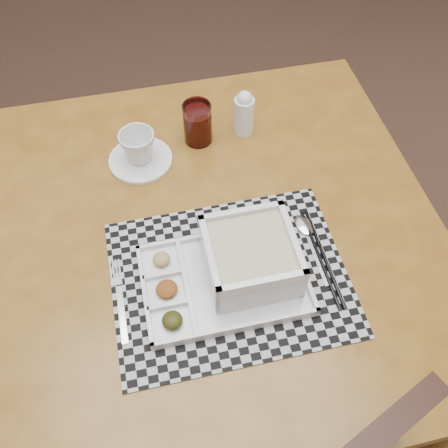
% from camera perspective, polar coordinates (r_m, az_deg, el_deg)
% --- Properties ---
extents(floor, '(5.00, 5.00, 0.00)m').
position_cam_1_polar(floor, '(2.18, -19.63, 2.12)').
color(floor, '#312118').
rests_on(floor, ground).
extents(dining_table, '(1.10, 1.10, 0.74)m').
position_cam_1_polar(dining_table, '(1.13, -1.56, -2.89)').
color(dining_table, '#5D3610').
rests_on(dining_table, ground).
extents(placemat, '(0.51, 0.42, 0.00)m').
position_cam_1_polar(placemat, '(1.00, 0.65, -6.16)').
color(placemat, '#96979D').
rests_on(placemat, dining_table).
extents(serving_tray, '(0.34, 0.26, 0.10)m').
position_cam_1_polar(serving_tray, '(0.97, 2.09, -4.61)').
color(serving_tray, silver).
rests_on(serving_tray, placemat).
extents(fork, '(0.04, 0.19, 0.00)m').
position_cam_1_polar(fork, '(1.00, -11.99, -8.29)').
color(fork, silver).
rests_on(fork, placemat).
extents(spoon, '(0.04, 0.18, 0.01)m').
position_cam_1_polar(spoon, '(1.07, 9.38, -0.73)').
color(spoon, silver).
rests_on(spoon, placemat).
extents(chopsticks, '(0.04, 0.24, 0.01)m').
position_cam_1_polar(chopsticks, '(1.04, 11.12, -3.76)').
color(chopsticks, black).
rests_on(chopsticks, placemat).
extents(saucer, '(0.15, 0.15, 0.01)m').
position_cam_1_polar(saucer, '(1.20, -9.50, 7.22)').
color(saucer, silver).
rests_on(saucer, dining_table).
extents(cup, '(0.10, 0.10, 0.08)m').
position_cam_1_polar(cup, '(1.17, -9.79, 8.68)').
color(cup, silver).
rests_on(cup, saucer).
extents(juice_glass, '(0.07, 0.07, 0.11)m').
position_cam_1_polar(juice_glass, '(1.21, -3.03, 11.30)').
color(juice_glass, white).
rests_on(juice_glass, dining_table).
extents(creamer_bottle, '(0.05, 0.05, 0.12)m').
position_cam_1_polar(creamer_bottle, '(1.22, 2.29, 12.55)').
color(creamer_bottle, silver).
rests_on(creamer_bottle, dining_table).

